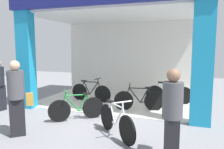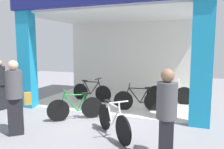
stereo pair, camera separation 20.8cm
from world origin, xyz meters
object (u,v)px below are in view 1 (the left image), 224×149
bicycle_inside_0 (169,94)px  pedestrian_2 (17,97)px  bicycle_inside_1 (139,100)px  bicycle_parked_1 (116,121)px  bicycle_parked_0 (77,108)px  bicycle_inside_2 (91,92)px  pedestrian_0 (172,115)px

bicycle_inside_0 → pedestrian_2: bearing=-127.6°
bicycle_inside_1 → bicycle_parked_1: 2.25m
bicycle_inside_1 → bicycle_parked_1: bicycle_parked_1 is taller
bicycle_parked_0 → bicycle_parked_1: size_ratio=1.06×
bicycle_inside_0 → bicycle_parked_0: bicycle_inside_0 is taller
bicycle_inside_2 → bicycle_parked_1: (1.91, -2.89, -0.00)m
bicycle_inside_1 → bicycle_inside_2: (-2.01, 0.64, 0.01)m
bicycle_inside_1 → bicycle_parked_1: (-0.10, -2.25, 0.00)m
pedestrian_0 → pedestrian_2: (-3.49, 0.20, 0.03)m
bicycle_inside_0 → bicycle_parked_0: 3.61m
pedestrian_0 → bicycle_inside_1: bearing=110.9°
bicycle_inside_2 → pedestrian_0: 4.93m
bicycle_inside_0 → bicycle_inside_2: (-2.88, -0.60, -0.00)m
bicycle_parked_0 → pedestrian_2: pedestrian_2 is taller
pedestrian_2 → bicycle_inside_2: bearing=85.1°
pedestrian_0 → pedestrian_2: 3.50m
bicycle_inside_0 → bicycle_parked_1: 3.62m
bicycle_inside_0 → pedestrian_0: bearing=-85.9°
bicycle_inside_2 → pedestrian_0: size_ratio=0.97×
bicycle_inside_1 → pedestrian_0: 3.35m
bicycle_inside_1 → bicycle_parked_0: (-1.50, -1.48, -0.01)m
bicycle_parked_0 → pedestrian_0: bearing=-30.9°
bicycle_inside_2 → bicycle_parked_1: bearing=-56.5°
bicycle_inside_0 → pedestrian_2: size_ratio=0.95×
bicycle_inside_1 → pedestrian_2: (-2.31, -2.89, 0.57)m
bicycle_inside_0 → bicycle_inside_1: (-0.87, -1.23, -0.01)m
pedestrian_2 → pedestrian_0: bearing=-3.2°
bicycle_inside_0 → pedestrian_2: (-3.18, -4.13, 0.56)m
bicycle_parked_0 → bicycle_inside_0: bearing=48.9°
bicycle_inside_2 → bicycle_parked_0: (0.51, -2.12, -0.02)m
bicycle_inside_1 → bicycle_inside_2: 2.11m
bicycle_inside_1 → bicycle_inside_2: size_ratio=0.96×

